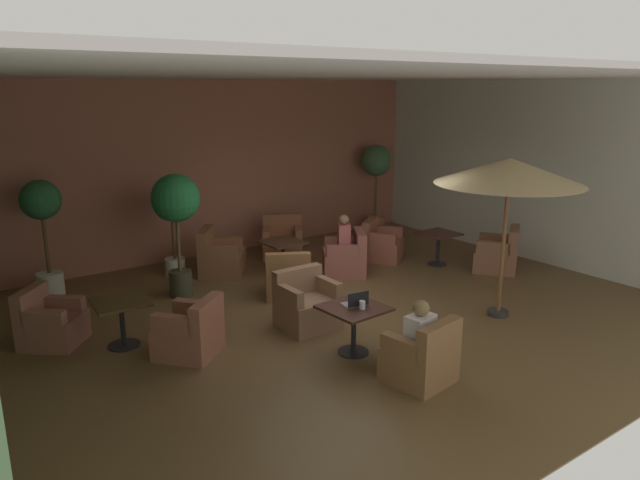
{
  "coord_description": "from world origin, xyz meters",
  "views": [
    {
      "loc": [
        -5.27,
        -6.92,
        3.46
      ],
      "look_at": [
        0.0,
        0.43,
        1.1
      ],
      "focal_mm": 33.02,
      "sensor_mm": 36.0,
      "label": 1
    }
  ],
  "objects_px": {
    "patron_by_window": "(344,235)",
    "armchair_mid_center_east": "(50,323)",
    "cafe_table_front_right": "(283,248)",
    "potted_tree_left_corner": "(176,209)",
    "potted_tree_mid_right": "(172,212)",
    "patron_blue_shirt": "(420,328)",
    "armchair_front_right_east": "(287,279)",
    "cafe_table_front_left": "(354,317)",
    "cafe_table_mid_center": "(121,313)",
    "armchair_front_left_north": "(421,358)",
    "armchair_mid_center_north": "(190,333)",
    "open_laptop": "(356,302)",
    "armchair_front_left_east": "(307,306)",
    "armchair_rear_right_east": "(381,245)",
    "iced_drink_cup": "(362,305)",
    "patio_umbrella_tall_red": "(509,172)",
    "armchair_rear_right_north": "(498,255)",
    "armchair_front_right_west": "(282,242)",
    "cafe_table_rear_right": "(438,240)",
    "potted_tree_mid_left": "(43,218)",
    "armchair_front_right_north": "(220,258)",
    "armchair_front_right_south": "(346,258)"
  },
  "relations": [
    {
      "from": "armchair_front_right_east",
      "to": "iced_drink_cup",
      "type": "xyz_separation_m",
      "value": [
        -0.43,
        -2.49,
        0.4
      ]
    },
    {
      "from": "armchair_front_right_east",
      "to": "armchair_mid_center_north",
      "type": "height_order",
      "value": "armchair_front_right_east"
    },
    {
      "from": "potted_tree_mid_right",
      "to": "patron_blue_shirt",
      "type": "relative_size",
      "value": 2.81
    },
    {
      "from": "cafe_table_mid_center",
      "to": "patron_blue_shirt",
      "type": "height_order",
      "value": "patron_blue_shirt"
    },
    {
      "from": "patron_by_window",
      "to": "iced_drink_cup",
      "type": "height_order",
      "value": "patron_by_window"
    },
    {
      "from": "armchair_front_right_west",
      "to": "armchair_mid_center_east",
      "type": "height_order",
      "value": "armchair_front_right_west"
    },
    {
      "from": "armchair_front_right_west",
      "to": "patron_blue_shirt",
      "type": "height_order",
      "value": "patron_blue_shirt"
    },
    {
      "from": "armchair_front_right_west",
      "to": "patio_umbrella_tall_red",
      "type": "height_order",
      "value": "patio_umbrella_tall_red"
    },
    {
      "from": "armchair_front_left_north",
      "to": "armchair_rear_right_east",
      "type": "height_order",
      "value": "armchair_front_left_north"
    },
    {
      "from": "cafe_table_front_right",
      "to": "patron_by_window",
      "type": "distance_m",
      "value": 1.17
    },
    {
      "from": "cafe_table_front_right",
      "to": "potted_tree_left_corner",
      "type": "height_order",
      "value": "potted_tree_left_corner"
    },
    {
      "from": "armchair_front_right_west",
      "to": "iced_drink_cup",
      "type": "bearing_deg",
      "value": -109.61
    },
    {
      "from": "armchair_rear_right_north",
      "to": "potted_tree_mid_right",
      "type": "xyz_separation_m",
      "value": [
        -5.21,
        3.35,
        0.91
      ]
    },
    {
      "from": "patron_blue_shirt",
      "to": "armchair_front_left_east",
      "type": "bearing_deg",
      "value": 94.1
    },
    {
      "from": "armchair_rear_right_north",
      "to": "potted_tree_left_corner",
      "type": "bearing_deg",
      "value": 158.37
    },
    {
      "from": "armchair_front_left_east",
      "to": "open_laptop",
      "type": "xyz_separation_m",
      "value": [
        0.05,
        -1.09,
        0.39
      ]
    },
    {
      "from": "cafe_table_front_left",
      "to": "patron_by_window",
      "type": "xyz_separation_m",
      "value": [
        2.0,
        2.79,
        0.25
      ]
    },
    {
      "from": "cafe_table_mid_center",
      "to": "potted_tree_mid_right",
      "type": "bearing_deg",
      "value": 55.04
    },
    {
      "from": "potted_tree_left_corner",
      "to": "armchair_front_right_north",
      "type": "bearing_deg",
      "value": 32.85
    },
    {
      "from": "armchair_rear_right_north",
      "to": "patron_by_window",
      "type": "bearing_deg",
      "value": 148.62
    },
    {
      "from": "armchair_front_left_north",
      "to": "open_laptop",
      "type": "xyz_separation_m",
      "value": [
        -0.11,
        1.12,
        0.4
      ]
    },
    {
      "from": "armchair_front_left_north",
      "to": "armchair_mid_center_north",
      "type": "distance_m",
      "value": 3.02
    },
    {
      "from": "cafe_table_front_left",
      "to": "cafe_table_mid_center",
      "type": "height_order",
      "value": "same"
    },
    {
      "from": "armchair_front_right_north",
      "to": "armchair_front_right_south",
      "type": "height_order",
      "value": "armchair_front_right_north"
    },
    {
      "from": "cafe_table_mid_center",
      "to": "open_laptop",
      "type": "height_order",
      "value": "open_laptop"
    },
    {
      "from": "patron_by_window",
      "to": "armchair_front_left_north",
      "type": "bearing_deg",
      "value": -115.35
    },
    {
      "from": "cafe_table_front_right",
      "to": "cafe_table_rear_right",
      "type": "height_order",
      "value": "same"
    },
    {
      "from": "potted_tree_mid_right",
      "to": "open_laptop",
      "type": "height_order",
      "value": "potted_tree_mid_right"
    },
    {
      "from": "potted_tree_left_corner",
      "to": "patron_by_window",
      "type": "relative_size",
      "value": 3.0
    },
    {
      "from": "armchair_mid_center_east",
      "to": "iced_drink_cup",
      "type": "relative_size",
      "value": 9.22
    },
    {
      "from": "cafe_table_front_left",
      "to": "armchair_front_left_east",
      "type": "relative_size",
      "value": 0.97
    },
    {
      "from": "armchair_mid_center_north",
      "to": "potted_tree_left_corner",
      "type": "height_order",
      "value": "potted_tree_left_corner"
    },
    {
      "from": "armchair_mid_center_east",
      "to": "patron_by_window",
      "type": "relative_size",
      "value": 1.45
    },
    {
      "from": "patron_by_window",
      "to": "armchair_mid_center_east",
      "type": "bearing_deg",
      "value": -178.56
    },
    {
      "from": "iced_drink_cup",
      "to": "patron_blue_shirt",
      "type": "bearing_deg",
      "value": -82.8
    },
    {
      "from": "patron_by_window",
      "to": "armchair_front_right_east",
      "type": "bearing_deg",
      "value": -164.5
    },
    {
      "from": "cafe_table_rear_right",
      "to": "potted_tree_mid_left",
      "type": "distance_m",
      "value": 7.23
    },
    {
      "from": "potted_tree_mid_right",
      "to": "armchair_mid_center_east",
      "type": "bearing_deg",
      "value": -143.5
    },
    {
      "from": "cafe_table_front_left",
      "to": "armchair_mid_center_east",
      "type": "relative_size",
      "value": 0.81
    },
    {
      "from": "armchair_front_left_east",
      "to": "armchair_front_right_south",
      "type": "distance_m",
      "value": 2.63
    },
    {
      "from": "armchair_front_right_south",
      "to": "armchair_mid_center_east",
      "type": "xyz_separation_m",
      "value": [
        -5.26,
        -0.11,
        -0.02
      ]
    },
    {
      "from": "armchair_front_left_east",
      "to": "armchair_front_right_north",
      "type": "xyz_separation_m",
      "value": [
        0.08,
        3.03,
        0.0
      ]
    },
    {
      "from": "armchair_front_right_north",
      "to": "patio_umbrella_tall_red",
      "type": "distance_m",
      "value": 5.46
    },
    {
      "from": "armchair_rear_right_east",
      "to": "patron_by_window",
      "type": "xyz_separation_m",
      "value": [
        -1.24,
        -0.33,
        0.46
      ]
    },
    {
      "from": "patio_umbrella_tall_red",
      "to": "patron_by_window",
      "type": "relative_size",
      "value": 3.52
    },
    {
      "from": "iced_drink_cup",
      "to": "armchair_front_left_east",
      "type": "bearing_deg",
      "value": 91.73
    },
    {
      "from": "armchair_mid_center_north",
      "to": "patio_umbrella_tall_red",
      "type": "relative_size",
      "value": 0.42
    },
    {
      "from": "armchair_rear_right_north",
      "to": "patron_blue_shirt",
      "type": "distance_m",
      "value": 4.99
    },
    {
      "from": "armchair_front_left_east",
      "to": "patron_blue_shirt",
      "type": "distance_m",
      "value": 2.2
    },
    {
      "from": "armchair_front_right_east",
      "to": "armchair_rear_right_north",
      "type": "height_order",
      "value": "armchair_rear_right_north"
    }
  ]
}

